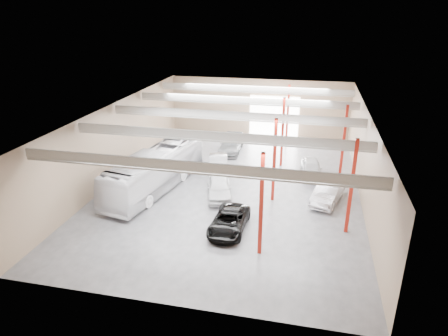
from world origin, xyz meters
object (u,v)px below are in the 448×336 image
at_px(car_row_b, 218,164).
at_px(black_sedan, 229,221).
at_px(car_row_a, 219,187).
at_px(car_row_c, 231,145).
at_px(car_right_near, 328,192).
at_px(coach_bus, 155,170).
at_px(car_right_far, 311,168).

bearing_deg(car_row_b, black_sedan, -86.14).
relative_size(car_row_a, car_row_c, 0.90).
relative_size(black_sedan, car_row_b, 1.01).
xyz_separation_m(car_row_a, car_row_c, (-1.30, 11.39, -0.04)).
height_order(car_row_c, car_right_near, car_right_near).
xyz_separation_m(coach_bus, car_right_far, (13.32, 6.00, -1.00)).
bearing_deg(car_row_c, car_right_near, -47.06).
height_order(coach_bus, car_right_far, coach_bus).
bearing_deg(car_row_b, car_right_near, -35.20).
relative_size(black_sedan, car_row_c, 0.93).
xyz_separation_m(coach_bus, car_row_a, (5.78, -0.31, -0.94)).
bearing_deg(car_right_near, black_sedan, -122.06).
relative_size(coach_bus, car_right_near, 2.47).
relative_size(black_sedan, car_right_far, 1.11).
relative_size(coach_bus, car_row_b, 2.53).
bearing_deg(car_right_near, car_row_c, 151.15).
bearing_deg(coach_bus, car_row_a, 7.22).
relative_size(black_sedan, car_row_a, 1.03).
distance_m(car_right_near, car_right_far, 5.40).
distance_m(coach_bus, car_row_c, 11.99).
relative_size(car_row_a, car_right_far, 1.08).
bearing_deg(car_right_near, car_row_b, 174.43).
distance_m(coach_bus, car_right_near, 14.82).
distance_m(car_row_c, car_right_near, 14.55).
bearing_deg(car_row_a, car_right_far, 24.02).
distance_m(car_row_b, car_row_c, 6.19).
height_order(car_row_a, car_row_c, car_row_a).
height_order(coach_bus, car_row_c, coach_bus).
bearing_deg(car_row_a, car_row_b, 88.19).
xyz_separation_m(coach_bus, black_sedan, (7.73, -5.51, -1.08)).
relative_size(coach_bus, car_right_far, 2.79).
bearing_deg(car_right_near, car_row_a, -156.89).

